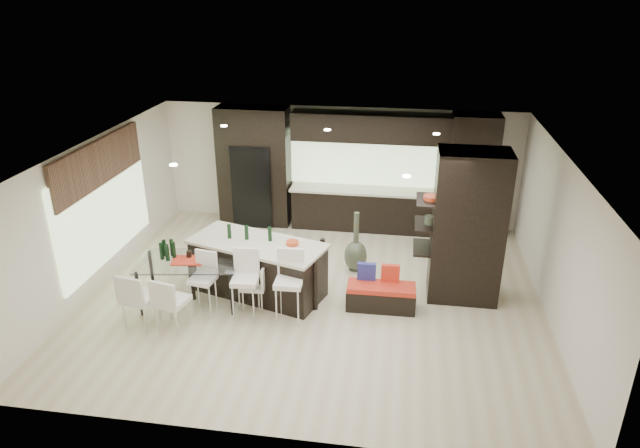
% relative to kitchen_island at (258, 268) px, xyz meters
% --- Properties ---
extents(ground, '(8.00, 8.00, 0.00)m').
position_rel_kitchen_island_xyz_m(ground, '(1.03, 0.04, -0.50)').
color(ground, beige).
rests_on(ground, ground).
extents(back_wall, '(8.00, 0.02, 2.70)m').
position_rel_kitchen_island_xyz_m(back_wall, '(1.03, 3.54, 0.85)').
color(back_wall, white).
rests_on(back_wall, ground).
extents(left_wall, '(0.02, 7.00, 2.70)m').
position_rel_kitchen_island_xyz_m(left_wall, '(-2.97, 0.04, 0.85)').
color(left_wall, white).
rests_on(left_wall, ground).
extents(right_wall, '(0.02, 7.00, 2.70)m').
position_rel_kitchen_island_xyz_m(right_wall, '(5.03, 0.04, 0.85)').
color(right_wall, white).
rests_on(right_wall, ground).
extents(ceiling, '(8.00, 7.00, 0.02)m').
position_rel_kitchen_island_xyz_m(ceiling, '(1.03, 0.04, 2.20)').
color(ceiling, white).
rests_on(ceiling, ground).
extents(window_left, '(0.04, 3.20, 1.90)m').
position_rel_kitchen_island_xyz_m(window_left, '(-2.93, 0.24, 0.85)').
color(window_left, '#B2D199').
rests_on(window_left, left_wall).
extents(window_back, '(3.40, 0.04, 1.20)m').
position_rel_kitchen_island_xyz_m(window_back, '(1.63, 3.50, 1.05)').
color(window_back, '#B2D199').
rests_on(window_back, back_wall).
extents(stone_accent, '(0.08, 3.00, 0.80)m').
position_rel_kitchen_island_xyz_m(stone_accent, '(-2.90, 0.24, 1.75)').
color(stone_accent, brown).
rests_on(stone_accent, left_wall).
extents(ceiling_spots, '(4.00, 3.00, 0.02)m').
position_rel_kitchen_island_xyz_m(ceiling_spots, '(1.03, 0.29, 2.18)').
color(ceiling_spots, white).
rests_on(ceiling_spots, ceiling).
extents(back_cabinetry, '(6.80, 0.68, 2.70)m').
position_rel_kitchen_island_xyz_m(back_cabinetry, '(1.53, 3.21, 0.85)').
color(back_cabinetry, black).
rests_on(back_cabinetry, ground).
extents(refrigerator, '(0.90, 0.68, 1.90)m').
position_rel_kitchen_island_xyz_m(refrigerator, '(-0.87, 3.16, 0.45)').
color(refrigerator, black).
rests_on(refrigerator, ground).
extents(partition_column, '(1.20, 0.80, 2.70)m').
position_rel_kitchen_island_xyz_m(partition_column, '(3.63, 0.44, 0.85)').
color(partition_column, black).
rests_on(partition_column, ground).
extents(kitchen_island, '(2.62, 1.71, 1.01)m').
position_rel_kitchen_island_xyz_m(kitchen_island, '(0.00, 0.00, 0.00)').
color(kitchen_island, black).
rests_on(kitchen_island, ground).
extents(stool_left, '(0.45, 0.45, 0.89)m').
position_rel_kitchen_island_xyz_m(stool_left, '(-0.74, -0.82, -0.06)').
color(stool_left, white).
rests_on(stool_left, ground).
extents(stool_mid, '(0.46, 0.46, 0.97)m').
position_rel_kitchen_island_xyz_m(stool_mid, '(-0.00, -0.83, -0.02)').
color(stool_mid, white).
rests_on(stool_mid, ground).
extents(stool_right, '(0.46, 0.46, 1.01)m').
position_rel_kitchen_island_xyz_m(stool_right, '(0.74, -0.84, 0.00)').
color(stool_right, white).
rests_on(stool_right, ground).
extents(bench, '(1.19, 0.47, 0.45)m').
position_rel_kitchen_island_xyz_m(bench, '(2.22, -0.22, -0.28)').
color(bench, black).
rests_on(bench, ground).
extents(floor_vase, '(0.53, 0.53, 1.21)m').
position_rel_kitchen_island_xyz_m(floor_vase, '(1.65, 1.13, 0.10)').
color(floor_vase, '#424C37').
rests_on(floor_vase, ground).
extents(dining_table, '(1.85, 1.23, 0.83)m').
position_rel_kitchen_island_xyz_m(dining_table, '(-1.09, -0.53, -0.09)').
color(dining_table, white).
rests_on(dining_table, ground).
extents(chair_near, '(0.56, 0.56, 0.88)m').
position_rel_kitchen_island_xyz_m(chair_near, '(-1.09, -1.33, -0.07)').
color(chair_near, white).
rests_on(chair_near, ground).
extents(chair_far, '(0.58, 0.58, 0.93)m').
position_rel_kitchen_island_xyz_m(chair_far, '(-1.62, -1.35, -0.04)').
color(chair_far, white).
rests_on(chair_far, ground).
extents(chair_end, '(0.43, 0.43, 0.76)m').
position_rel_kitchen_island_xyz_m(chair_end, '(0.06, -0.53, -0.12)').
color(chair_end, white).
rests_on(chair_end, ground).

